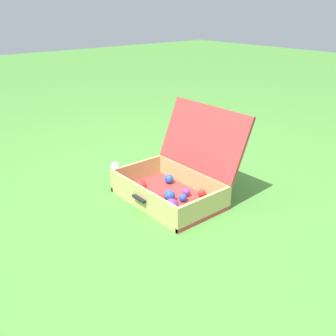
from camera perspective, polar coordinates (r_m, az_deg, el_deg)
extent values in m
plane|color=#4C8C38|center=(2.31, 1.45, -5.13)|extent=(16.00, 16.00, 0.00)
cube|color=#B23838|center=(2.33, 0.00, -4.51)|extent=(0.65, 0.41, 0.03)
cube|color=tan|center=(2.53, -4.57, -0.69)|extent=(0.02, 0.41, 0.15)
cube|color=tan|center=(2.10, 5.54, -6.08)|extent=(0.02, 0.41, 0.15)
cube|color=tan|center=(2.20, -3.93, -4.61)|extent=(0.61, 0.02, 0.15)
cube|color=tan|center=(2.42, 3.56, -1.82)|extent=(0.61, 0.02, 0.15)
cube|color=#B23838|center=(2.38, 5.24, 4.51)|extent=(0.65, 0.17, 0.39)
cube|color=black|center=(2.18, -4.38, -4.63)|extent=(0.11, 0.02, 0.02)
sphere|color=blue|center=(2.26, 0.22, -4.17)|extent=(0.07, 0.07, 0.07)
sphere|color=blue|center=(2.48, 0.15, -1.64)|extent=(0.06, 0.06, 0.06)
sphere|color=purple|center=(2.14, 0.52, -5.68)|extent=(0.08, 0.08, 0.08)
sphere|color=red|center=(2.23, -1.06, -4.73)|extent=(0.06, 0.06, 0.06)
sphere|color=red|center=(2.36, -4.19, -2.75)|extent=(0.08, 0.08, 0.08)
sphere|color=blue|center=(2.26, 2.33, -4.44)|extent=(0.05, 0.05, 0.05)
sphere|color=#D1B784|center=(2.30, -4.48, -3.88)|extent=(0.05, 0.05, 0.05)
sphere|color=red|center=(2.32, 5.07, -3.76)|extent=(0.05, 0.05, 0.05)
sphere|color=red|center=(2.21, 3.88, -5.24)|extent=(0.05, 0.05, 0.05)
sphere|color=purple|center=(2.32, 2.77, -3.65)|extent=(0.05, 0.05, 0.05)
sphere|color=#CCDB38|center=(2.07, 1.25, -7.25)|extent=(0.05, 0.05, 0.05)
sphere|color=white|center=(2.74, -7.89, 0.22)|extent=(0.07, 0.07, 0.07)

